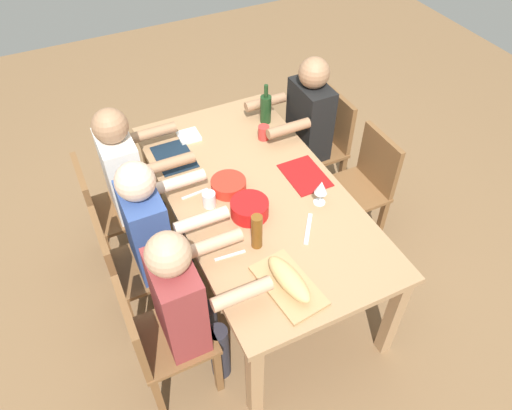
{
  "coord_description": "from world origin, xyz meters",
  "views": [
    {
      "loc": [
        1.87,
        -0.91,
        2.73
      ],
      "look_at": [
        0.0,
        0.0,
        0.63
      ],
      "focal_mm": 33.83,
      "sensor_mm": 36.0,
      "label": 1
    }
  ],
  "objects": [
    {
      "name": "cup_near_center",
      "position": [
        -0.02,
        -0.29,
        0.79
      ],
      "size": [
        0.08,
        0.08,
        0.09
      ],
      "primitive_type": "cylinder",
      "color": "white",
      "rests_on": "dining_table"
    },
    {
      "name": "ground_plane",
      "position": [
        0.0,
        0.0,
        0.0
      ],
      "size": [
        8.0,
        8.0,
        0.0
      ],
      "primitive_type": "plane",
      "color": "brown"
    },
    {
      "name": "placemat_far_center",
      "position": [
        0.0,
        0.34,
        0.74
      ],
      "size": [
        0.32,
        0.23,
        0.01
      ],
      "primitive_type": "cube",
      "color": "maroon",
      "rests_on": "dining_table"
    },
    {
      "name": "beer_bottle",
      "position": [
        0.37,
        -0.18,
        0.85
      ],
      "size": [
        0.06,
        0.06,
        0.22
      ],
      "primitive_type": "cylinder",
      "color": "brown",
      "rests_on": "dining_table"
    },
    {
      "name": "dining_table",
      "position": [
        0.0,
        0.0,
        0.66
      ],
      "size": [
        1.89,
        0.99,
        0.74
      ],
      "color": "#A87F56",
      "rests_on": "ground_plane"
    },
    {
      "name": "napkin_stack",
      "position": [
        -0.68,
        -0.18,
        0.75
      ],
      "size": [
        0.14,
        0.14,
        0.02
      ],
      "primitive_type": "cube",
      "rotation": [
        0.0,
        0.0,
        -0.02
      ],
      "color": "white",
      "rests_on": "dining_table"
    },
    {
      "name": "serving_bowl_fruit",
      "position": [
        -0.09,
        -0.14,
        0.78
      ],
      "size": [
        0.21,
        0.21,
        0.07
      ],
      "color": "red",
      "rests_on": "dining_table"
    },
    {
      "name": "diner_near_left",
      "position": [
        -0.52,
        -0.63,
        0.7
      ],
      "size": [
        0.41,
        0.53,
        1.2
      ],
      "color": "#2D2D38",
      "rests_on": "ground_plane"
    },
    {
      "name": "chair_near_center",
      "position": [
        0.0,
        -0.82,
        0.48
      ],
      "size": [
        0.4,
        0.4,
        0.85
      ],
      "color": "brown",
      "rests_on": "ground_plane"
    },
    {
      "name": "chair_far_left",
      "position": [
        -0.52,
        0.82,
        0.48
      ],
      "size": [
        0.4,
        0.4,
        0.85
      ],
      "color": "brown",
      "rests_on": "ground_plane"
    },
    {
      "name": "chair_near_right",
      "position": [
        0.52,
        -0.82,
        0.48
      ],
      "size": [
        0.4,
        0.4,
        0.85
      ],
      "color": "brown",
      "rests_on": "ground_plane"
    },
    {
      "name": "diner_near_right",
      "position": [
        0.52,
        -0.63,
        0.7
      ],
      "size": [
        0.41,
        0.53,
        1.2
      ],
      "color": "#2D2D38",
      "rests_on": "ground_plane"
    },
    {
      "name": "cup_far_left",
      "position": [
        -0.45,
        0.27,
        0.79
      ],
      "size": [
        0.08,
        0.08,
        0.1
      ],
      "primitive_type": "cylinder",
      "color": "red",
      "rests_on": "dining_table"
    },
    {
      "name": "diner_far_left",
      "position": [
        -0.52,
        0.63,
        0.7
      ],
      "size": [
        0.41,
        0.53,
        1.2
      ],
      "color": "#2D2D38",
      "rests_on": "ground_plane"
    },
    {
      "name": "fork_near_center",
      "position": [
        -0.14,
        -0.34,
        0.74
      ],
      "size": [
        0.03,
        0.17,
        0.01
      ],
      "primitive_type": "cube",
      "rotation": [
        0.0,
        0.0,
        0.08
      ],
      "color": "silver",
      "rests_on": "dining_table"
    },
    {
      "name": "bread_loaf",
      "position": [
        0.68,
        -0.15,
        0.81
      ],
      "size": [
        0.33,
        0.15,
        0.09
      ],
      "primitive_type": "ellipsoid",
      "rotation": [
        0.0,
        0.0,
        0.12
      ],
      "color": "tan",
      "rests_on": "cutting_board"
    },
    {
      "name": "wine_bottle",
      "position": [
        -0.62,
        0.37,
        0.85
      ],
      "size": [
        0.08,
        0.08,
        0.29
      ],
      "color": "#193819",
      "rests_on": "dining_table"
    },
    {
      "name": "cutting_board",
      "position": [
        0.68,
        -0.15,
        0.75
      ],
      "size": [
        0.42,
        0.27,
        0.02
      ],
      "primitive_type": "cube",
      "rotation": [
        0.0,
        0.0,
        0.12
      ],
      "color": "tan",
      "rests_on": "dining_table"
    },
    {
      "name": "wine_glass",
      "position": [
        0.24,
        0.29,
        0.86
      ],
      "size": [
        0.08,
        0.08,
        0.17
      ],
      "color": "silver",
      "rests_on": "dining_table"
    },
    {
      "name": "placemat_near_left",
      "position": [
        -0.52,
        -0.34,
        0.74
      ],
      "size": [
        0.32,
        0.23,
        0.01
      ],
      "primitive_type": "cube",
      "color": "#142333",
      "rests_on": "dining_table"
    },
    {
      "name": "diner_near_center",
      "position": [
        0.0,
        -0.63,
        0.7
      ],
      "size": [
        0.41,
        0.53,
        1.2
      ],
      "color": "#2D2D38",
      "rests_on": "ground_plane"
    },
    {
      "name": "serving_bowl_salad",
      "position": [
        0.15,
        -0.11,
        0.8
      ],
      "size": [
        0.22,
        0.22,
        0.1
      ],
      "color": "red",
      "rests_on": "dining_table"
    },
    {
      "name": "chair_far_center",
      "position": [
        0.0,
        0.82,
        0.48
      ],
      "size": [
        0.4,
        0.4,
        0.85
      ],
      "color": "brown",
      "rests_on": "ground_plane"
    },
    {
      "name": "chair_near_left",
      "position": [
        -0.52,
        -0.82,
        0.48
      ],
      "size": [
        0.4,
        0.4,
        0.85
      ],
      "color": "brown",
      "rests_on": "ground_plane"
    },
    {
      "name": "fork_near_right",
      "position": [
        0.38,
        -0.34,
        0.74
      ],
      "size": [
        0.03,
        0.17,
        0.01
      ],
      "primitive_type": "cube",
      "rotation": [
        0.0,
        0.0,
        -0.08
      ],
      "color": "silver",
      "rests_on": "dining_table"
    },
    {
      "name": "carving_knife",
      "position": [
        0.4,
        0.13,
        0.74
      ],
      "size": [
        0.2,
        0.16,
        0.01
      ],
      "primitive_type": "cube",
      "rotation": [
        0.0,
        0.0,
        2.5
      ],
      "color": "silver",
      "rests_on": "dining_table"
    }
  ]
}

